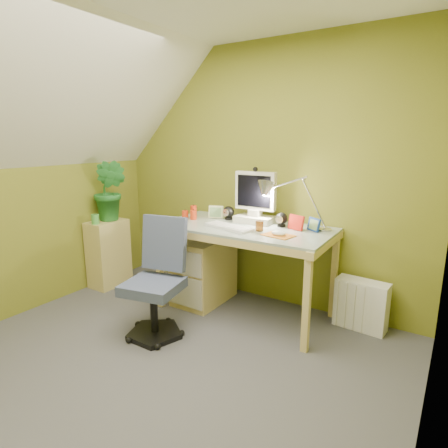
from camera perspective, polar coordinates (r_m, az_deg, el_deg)
The scene contains 22 objects.
floor at distance 2.75m, azimuth -12.21°, elevation -21.83°, with size 3.20×3.20×0.01m, color #4D4D52.
wall_back at distance 3.58m, azimuth 5.24°, elevation 7.30°, with size 3.20×0.01×2.40m, color olive.
wall_right at distance 1.60m, azimuth 30.28°, elevation -1.53°, with size 0.01×3.20×2.40m, color olive.
slope_ceiling at distance 3.08m, azimuth -27.96°, elevation 17.10°, with size 1.10×3.20×1.10m, color white.
desk at distance 3.38m, azimuth 3.15°, elevation -6.97°, with size 1.49×0.75×0.80m, color #D1B86E, non-canonical shape.
monitor at distance 3.37m, azimuth 4.81°, elevation 4.86°, with size 0.41×0.24×0.56m, color silver, non-canonical shape.
speaker_left at distance 3.52m, azimuth 0.71°, elevation 1.73°, with size 0.11×0.11×0.13m, color black, non-canonical shape.
speaker_right at distance 3.27m, azimuth 8.76°, elevation 0.67°, with size 0.10×0.10×0.12m, color black, non-canonical shape.
keyboard at distance 3.18m, azimuth 0.75°, elevation -0.46°, with size 0.46×0.15×0.02m, color white.
mousepad at distance 2.97m, azimuth 8.29°, elevation -1.72°, with size 0.23×0.17×0.01m, color #C5711E.
mouse at distance 2.97m, azimuth 8.30°, elevation -1.41°, with size 0.12×0.07×0.04m, color white.
amber_tumbler at distance 3.10m, azimuth 5.41°, elevation -0.30°, with size 0.06×0.06×0.08m, color brown.
candle_cluster at distance 3.58m, azimuth -5.05°, elevation 1.79°, with size 0.16×0.14×0.12m, color red, non-canonical shape.
photo_frame_red at distance 3.18m, azimuth 10.93°, elevation 0.23°, with size 0.15×0.02×0.12m, color red.
photo_frame_blue at distance 3.17m, azimuth 13.54°, elevation -0.07°, with size 0.13×0.02×0.11m, color navy.
photo_frame_green at distance 3.57m, azimuth -1.23°, elevation 1.84°, with size 0.14×0.02×0.12m, color beige.
desk_lamp at distance 3.18m, azimuth 12.04°, elevation 4.98°, with size 0.61×0.26×0.65m, color silver, non-canonical shape.
side_ledge at distance 4.18m, azimuth -17.18°, elevation -4.28°, with size 0.26×0.40×0.70m, color tan.
potted_plant at distance 4.04m, azimuth -16.96°, elevation 4.87°, with size 0.35×0.28×0.63m, color #256F2B.
green_cup at distance 3.97m, azimuth -19.02°, elevation 0.70°, with size 0.08×0.08×0.10m, color #4DA344.
task_chair at distance 3.01m, azimuth -10.79°, elevation -9.25°, with size 0.47×0.47×0.85m, color #414A6A, non-canonical shape.
radiator at distance 3.36m, azimuth 20.17°, elevation -11.46°, with size 0.41×0.17×0.41m, color white.
Camera 1 is at (1.64, -1.56, 1.55)m, focal length 30.00 mm.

